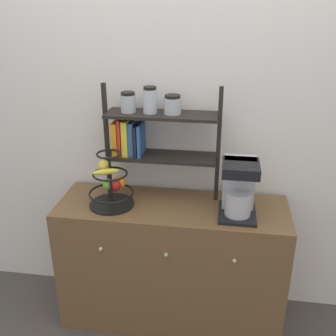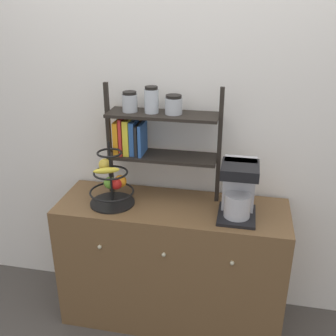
# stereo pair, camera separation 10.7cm
# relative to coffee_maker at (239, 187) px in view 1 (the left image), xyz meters

# --- Properties ---
(wall_back) EXTENTS (7.00, 0.05, 2.60)m
(wall_back) POSITION_rel_coffee_maker_xyz_m (-0.38, 0.30, 0.32)
(wall_back) COLOR silver
(wall_back) RESTS_ON ground_plane
(sideboard) EXTENTS (1.36, 0.48, 0.82)m
(sideboard) POSITION_rel_coffee_maker_xyz_m (-0.38, 0.02, -0.57)
(sideboard) COLOR brown
(sideboard) RESTS_ON ground_plane
(coffee_maker) EXTENTS (0.21, 0.26, 0.32)m
(coffee_maker) POSITION_rel_coffee_maker_xyz_m (0.00, 0.00, 0.00)
(coffee_maker) COLOR black
(coffee_maker) RESTS_ON sideboard
(fruit_stand) EXTENTS (0.27, 0.27, 0.39)m
(fruit_stand) POSITION_rel_coffee_maker_xyz_m (-0.73, -0.00, -0.03)
(fruit_stand) COLOR black
(fruit_stand) RESTS_ON sideboard
(shelf_hutch) EXTENTS (0.69, 0.20, 0.69)m
(shelf_hutch) POSITION_rel_coffee_maker_xyz_m (-0.54, 0.14, 0.26)
(shelf_hutch) COLOR black
(shelf_hutch) RESTS_ON sideboard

